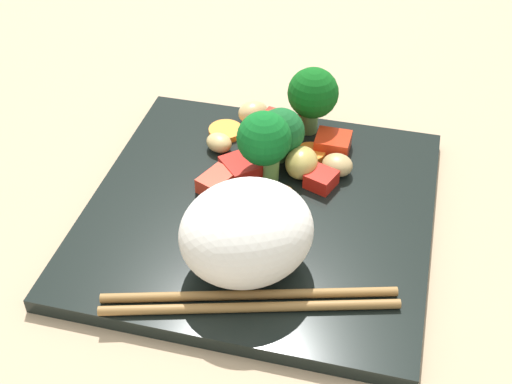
% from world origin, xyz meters
% --- Properties ---
extents(ground_plane, '(1.10, 1.10, 0.02)m').
position_xyz_m(ground_plane, '(0.00, 0.00, -0.01)').
color(ground_plane, tan).
extents(square_plate, '(0.28, 0.28, 0.01)m').
position_xyz_m(square_plate, '(0.00, 0.00, 0.01)').
color(square_plate, black).
rests_on(square_plate, ground_plane).
extents(rice_mound, '(0.13, 0.13, 0.07)m').
position_xyz_m(rice_mound, '(0.01, -0.07, 0.05)').
color(rice_mound, white).
rests_on(rice_mound, square_plate).
extents(broccoli_floret_0, '(0.04, 0.04, 0.05)m').
position_xyz_m(broccoli_floret_0, '(-0.00, 0.07, 0.04)').
color(broccoli_floret_0, '#659E4E').
rests_on(broccoli_floret_0, square_plate).
extents(broccoli_floret_1, '(0.04, 0.04, 0.07)m').
position_xyz_m(broccoli_floret_1, '(-0.01, 0.03, 0.05)').
color(broccoli_floret_1, '#659245').
rests_on(broccoli_floret_1, square_plate).
extents(broccoli_floret_2, '(0.05, 0.05, 0.06)m').
position_xyz_m(broccoli_floret_2, '(0.02, 0.12, 0.05)').
color(broccoli_floret_2, '#61924B').
rests_on(broccoli_floret_2, square_plate).
extents(carrot_slice_0, '(0.03, 0.03, 0.01)m').
position_xyz_m(carrot_slice_0, '(0.01, 0.02, 0.01)').
color(carrot_slice_0, orange).
rests_on(carrot_slice_0, square_plate).
extents(carrot_slice_1, '(0.04, 0.04, 0.01)m').
position_xyz_m(carrot_slice_1, '(-0.02, 0.07, 0.02)').
color(carrot_slice_1, orange).
rests_on(carrot_slice_1, square_plate).
extents(carrot_slice_2, '(0.03, 0.03, 0.01)m').
position_xyz_m(carrot_slice_2, '(-0.06, 0.09, 0.01)').
color(carrot_slice_2, orange).
rests_on(carrot_slice_2, square_plate).
extents(carrot_slice_3, '(0.03, 0.03, 0.01)m').
position_xyz_m(carrot_slice_3, '(0.02, 0.08, 0.02)').
color(carrot_slice_3, orange).
rests_on(carrot_slice_3, square_plate).
extents(pepper_chunk_0, '(0.03, 0.04, 0.01)m').
position_xyz_m(pepper_chunk_0, '(-0.04, 0.01, 0.02)').
color(pepper_chunk_0, red).
rests_on(pepper_chunk_0, square_plate).
extents(pepper_chunk_1, '(0.03, 0.03, 0.02)m').
position_xyz_m(pepper_chunk_1, '(-0.01, 0.09, 0.02)').
color(pepper_chunk_1, red).
rests_on(pepper_chunk_1, square_plate).
extents(pepper_chunk_2, '(0.03, 0.03, 0.01)m').
position_xyz_m(pepper_chunk_2, '(0.04, 0.04, 0.02)').
color(pepper_chunk_2, red).
rests_on(pepper_chunk_2, square_plate).
extents(pepper_chunk_3, '(0.03, 0.03, 0.02)m').
position_xyz_m(pepper_chunk_3, '(0.04, 0.09, 0.02)').
color(pepper_chunk_3, red).
rests_on(pepper_chunk_3, square_plate).
extents(pepper_chunk_4, '(0.04, 0.04, 0.01)m').
position_xyz_m(pepper_chunk_4, '(-0.02, 0.04, 0.02)').
color(pepper_chunk_4, red).
rests_on(pepper_chunk_4, square_plate).
extents(chicken_piece_0, '(0.03, 0.03, 0.01)m').
position_xyz_m(chicken_piece_0, '(-0.05, 0.06, 0.02)').
color(chicken_piece_0, tan).
rests_on(chicken_piece_0, square_plate).
extents(chicken_piece_1, '(0.03, 0.03, 0.02)m').
position_xyz_m(chicken_piece_1, '(0.02, 0.05, 0.02)').
color(chicken_piece_1, tan).
rests_on(chicken_piece_1, square_plate).
extents(chicken_piece_2, '(0.04, 0.04, 0.02)m').
position_xyz_m(chicken_piece_2, '(-0.04, 0.11, 0.02)').
color(chicken_piece_2, tan).
rests_on(chicken_piece_2, square_plate).
extents(chicken_piece_3, '(0.03, 0.03, 0.02)m').
position_xyz_m(chicken_piece_3, '(0.05, 0.06, 0.02)').
color(chicken_piece_3, tan).
rests_on(chicken_piece_3, square_plate).
extents(chopstick_pair, '(0.20, 0.08, 0.01)m').
position_xyz_m(chopstick_pair, '(0.02, -0.10, 0.02)').
color(chopstick_pair, olive).
rests_on(chopstick_pair, square_plate).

